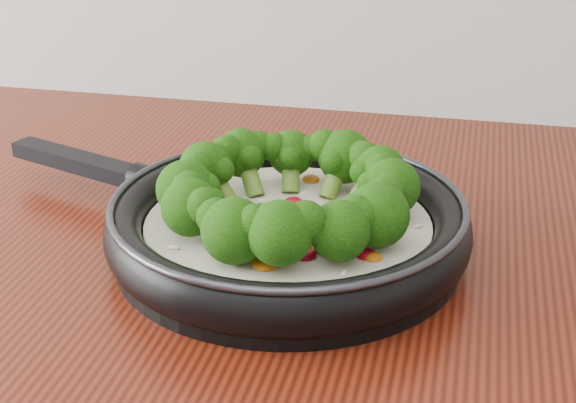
# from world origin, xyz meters

# --- Properties ---
(skillet) EXTENTS (0.51, 0.39, 0.09)m
(skillet) POSITION_xyz_m (0.02, 1.09, 0.94)
(skillet) COLOR black
(skillet) RESTS_ON counter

